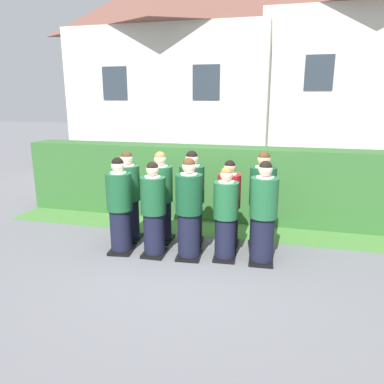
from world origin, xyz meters
name	(u,v)px	position (x,y,z in m)	size (l,w,h in m)	color
ground_plane	(188,256)	(0.00, 0.00, 0.00)	(60.00, 60.00, 0.00)	slate
student_front_row_0	(120,208)	(-1.17, -0.08, 0.79)	(0.44, 0.52, 1.65)	black
student_front_row_1	(154,212)	(-0.57, -0.07, 0.77)	(0.42, 0.51, 1.61)	black
student_front_row_2	(189,211)	(0.03, -0.02, 0.80)	(0.44, 0.54, 1.68)	black
student_front_row_3	(226,216)	(0.62, 0.07, 0.74)	(0.40, 0.50, 1.55)	black
student_front_row_4	(263,215)	(1.21, 0.09, 0.80)	(0.43, 0.54, 1.67)	black
student_rear_row_0	(128,198)	(-1.25, 0.47, 0.80)	(0.45, 0.55, 1.68)	black
student_rear_row_1	(161,199)	(-0.65, 0.56, 0.80)	(0.44, 0.49, 1.68)	black
student_rear_row_2	(192,200)	(-0.08, 0.59, 0.82)	(0.45, 0.53, 1.71)	black
student_in_red_blazer	(229,206)	(0.58, 0.66, 0.74)	(0.41, 0.45, 1.56)	black
student_rear_row_4	(262,203)	(1.16, 0.66, 0.83)	(0.47, 0.57, 1.74)	black
hedge	(213,183)	(0.00, 2.18, 0.79)	(8.58, 0.70, 1.58)	#33662D
school_building_main	(175,69)	(-2.75, 8.41, 3.67)	(7.62, 3.77, 7.14)	beige
school_building_annex	(363,61)	(3.93, 9.08, 3.85)	(7.21, 3.41, 7.50)	beige
lawn_strip	(205,229)	(0.00, 1.38, 0.00)	(8.58, 0.90, 0.01)	#477A38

